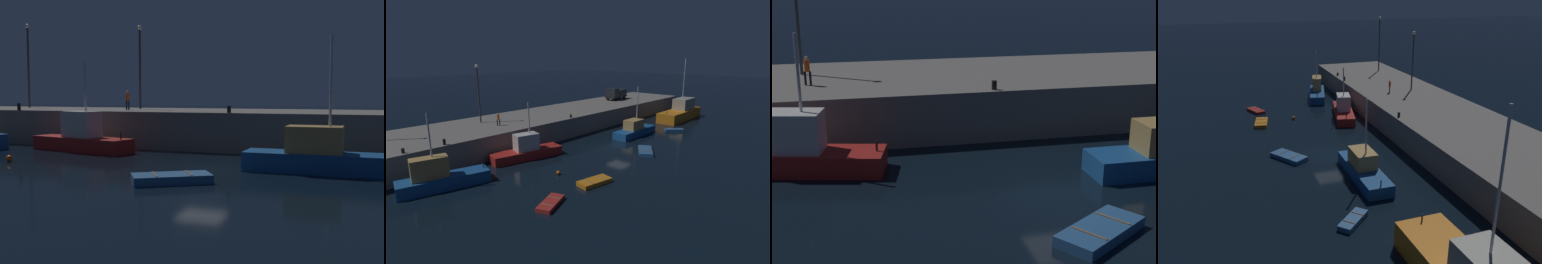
{
  "view_description": "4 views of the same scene",
  "coord_description": "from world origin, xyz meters",
  "views": [
    {
      "loc": [
        8.07,
        -22.8,
        3.91
      ],
      "look_at": [
        -1.44,
        2.38,
        1.81
      ],
      "focal_mm": 43.14,
      "sensor_mm": 36.0,
      "label": 1
    },
    {
      "loc": [
        -30.67,
        -20.87,
        11.16
      ],
      "look_at": [
        -1.91,
        5.34,
        1.32
      ],
      "focal_mm": 28.11,
      "sensor_mm": 36.0,
      "label": 2
    },
    {
      "loc": [
        -8.49,
        -19.89,
        9.11
      ],
      "look_at": [
        -3.32,
        3.53,
        1.84
      ],
      "focal_mm": 51.94,
      "sensor_mm": 36.0,
      "label": 3
    },
    {
      "loc": [
        34.96,
        -9.57,
        15.29
      ],
      "look_at": [
        -0.16,
        2.27,
        1.94
      ],
      "focal_mm": 37.72,
      "sensor_mm": 36.0,
      "label": 4
    }
  ],
  "objects": [
    {
      "name": "fishing_boat_blue",
      "position": [
        -10.83,
        5.0,
        0.94
      ],
      "size": [
        8.3,
        3.8,
        6.31
      ],
      "color": "red",
      "rests_on": "ground"
    },
    {
      "name": "dockworker",
      "position": [
        -10.39,
        10.99,
        3.68
      ],
      "size": [
        0.4,
        0.38,
        1.6
      ],
      "color": "black",
      "rests_on": "pier_quay"
    },
    {
      "name": "lamp_post_west",
      "position": [
        -23.83,
        15.05,
        7.61
      ],
      "size": [
        0.44,
        0.44,
        8.34
      ],
      "color": "#38383D",
      "rests_on": "pier_quay"
    },
    {
      "name": "lamp_post_east",
      "position": [
        -10.91,
        14.29,
        7.13
      ],
      "size": [
        0.44,
        0.44,
        7.4
      ],
      "color": "#38383D",
      "rests_on": "pier_quay"
    },
    {
      "name": "fishing_trawler_red",
      "position": [
        5.93,
        1.44,
        0.85
      ],
      "size": [
        7.97,
        2.19,
        7.0
      ],
      "color": "#195193",
      "rests_on": "ground"
    },
    {
      "name": "mooring_buoy_near",
      "position": [
        -11.82,
        -1.11,
        0.2
      ],
      "size": [
        0.39,
        0.39,
        0.39
      ],
      "primitive_type": "sphere",
      "color": "orange",
      "rests_on": "ground"
    },
    {
      "name": "bollard_central",
      "position": [
        -18.69,
        7.68,
        3.05
      ],
      "size": [
        0.28,
        0.28,
        0.57
      ],
      "primitive_type": "cylinder",
      "color": "black",
      "rests_on": "pier_quay"
    },
    {
      "name": "ground_plane",
      "position": [
        0.0,
        0.0,
        0.0
      ],
      "size": [
        320.0,
        320.0,
        0.0
      ],
      "primitive_type": "plane",
      "color": "black"
    },
    {
      "name": "pier_quay",
      "position": [
        0.0,
        12.74,
        1.38
      ],
      "size": [
        63.9,
        10.91,
        2.77
      ],
      "color": "gray",
      "rests_on": "ground"
    },
    {
      "name": "bollard_west",
      "position": [
        -0.75,
        7.75,
        3.0
      ],
      "size": [
        0.28,
        0.28,
        0.48
      ],
      "primitive_type": "cylinder",
      "color": "black",
      "rests_on": "pier_quay"
    },
    {
      "name": "rowboat_blue_far",
      "position": [
        -0.08,
        -3.85,
        0.2
      ],
      "size": [
        3.82,
        3.25,
        0.44
      ],
      "color": "#2D6099",
      "rests_on": "ground"
    }
  ]
}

